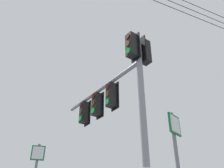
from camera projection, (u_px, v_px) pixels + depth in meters
name	position (u px, v px, depth m)	size (l,w,h in m)	color
signal_mast_assembly	(119.00, 98.00, 8.34)	(3.20, 4.21, 6.88)	gray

